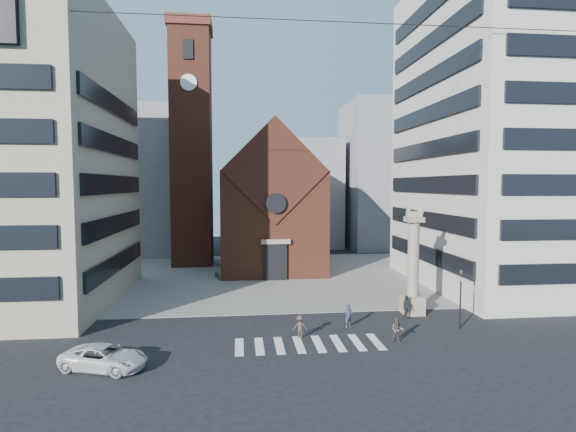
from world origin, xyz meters
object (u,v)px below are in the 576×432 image
object	(u,v)px
pedestrian_1	(397,330)
lion_column	(413,272)
pedestrian_2	(406,307)
white_car	(104,358)
traffic_light	(460,298)
pedestrian_0	(349,315)
scooter_0	(217,275)

from	to	relation	value
pedestrian_1	lion_column	bearing A→B (deg)	81.38
lion_column	pedestrian_2	bearing A→B (deg)	-128.51
white_car	pedestrian_2	size ratio (longest dim) A/B	2.61
traffic_light	pedestrian_1	size ratio (longest dim) A/B	2.56
pedestrian_2	lion_column	bearing A→B (deg)	-37.27
pedestrian_0	pedestrian_1	size ratio (longest dim) A/B	1.05
lion_column	traffic_light	size ratio (longest dim) A/B	2.02
pedestrian_0	pedestrian_2	world-z (taller)	pedestrian_2
traffic_light	pedestrian_1	xyz separation A→B (m)	(-5.54, -2.28, -1.45)
traffic_light	scooter_0	xyz separation A→B (m)	(-18.40, 19.33, -1.78)
lion_column	white_car	distance (m)	23.48
white_car	scooter_0	size ratio (longest dim) A/B	2.81
pedestrian_0	pedestrian_2	bearing A→B (deg)	-10.96
lion_column	scooter_0	distance (m)	22.65
lion_column	scooter_0	xyz separation A→B (m)	(-16.41, 15.33, -2.95)
white_car	scooter_0	bearing A→B (deg)	5.31
pedestrian_1	scooter_0	distance (m)	25.14
lion_column	pedestrian_1	size ratio (longest dim) A/B	5.17
scooter_0	pedestrian_2	bearing A→B (deg)	-66.01
pedestrian_0	traffic_light	bearing A→B (deg)	-36.50
pedestrian_0	pedestrian_2	xyz separation A→B (m)	(4.99, 1.51, 0.05)
lion_column	pedestrian_1	distance (m)	7.67
pedestrian_0	scooter_0	world-z (taller)	pedestrian_0
lion_column	scooter_0	bearing A→B (deg)	136.96
pedestrian_0	pedestrian_1	distance (m)	4.27
traffic_light	white_car	size ratio (longest dim) A/B	0.89
white_car	pedestrian_2	distance (m)	21.92
white_car	pedestrian_1	world-z (taller)	pedestrian_1
lion_column	pedestrian_2	distance (m)	3.00
pedestrian_1	scooter_0	world-z (taller)	pedestrian_1
traffic_light	pedestrian_0	size ratio (longest dim) A/B	2.43
lion_column	scooter_0	size ratio (longest dim) A/B	5.02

